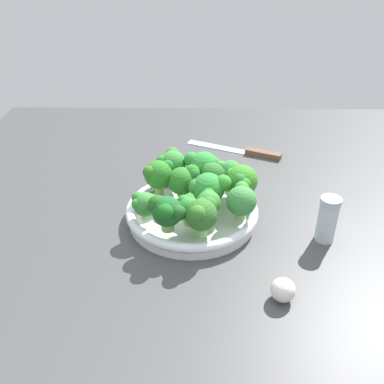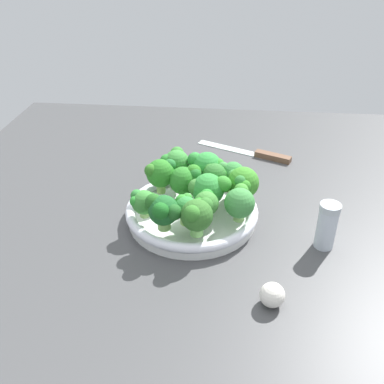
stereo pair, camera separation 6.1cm
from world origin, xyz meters
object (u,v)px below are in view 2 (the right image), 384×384
Objects in this scene: broccoli_floret_2 at (186,179)px; pepper_shaker at (327,226)px; broccoli_floret_0 at (240,202)px; broccoli_floret_1 at (197,215)px; bowl at (192,211)px; broccoli_floret_12 at (243,183)px; broccoli_floret_13 at (232,175)px; broccoli_floret_3 at (207,167)px; broccoli_floret_6 at (205,203)px; broccoli_floret_4 at (163,210)px; broccoli_floret_10 at (176,162)px; broccoli_floret_11 at (143,202)px; broccoli_floret_7 at (186,207)px; knife at (256,153)px; garlic_bulb at (272,295)px; broccoli_floret_8 at (214,175)px; broccoli_floret_5 at (210,189)px; broccoli_floret_9 at (160,173)px.

broccoli_floret_2 is 29.58cm from pepper_shaker.
broccoli_floret_1 is at bearing 127.32° from broccoli_floret_0.
broccoli_floret_1 is at bearing -168.99° from bowl.
bowl is 3.64× the size of broccoli_floret_12.
broccoli_floret_13 is at bearing -75.61° from broccoli_floret_2.
broccoli_floret_3 is 9.90cm from broccoli_floret_12.
broccoli_floret_12 is (7.56, -7.20, 0.29)cm from broccoli_floret_6.
broccoli_floret_4 reaches higher than broccoli_floret_13.
broccoli_floret_1 reaches higher than bowl.
broccoli_floret_3 is at bearing 2.85° from broccoli_floret_6.
broccoli_floret_10 is 15.68cm from broccoli_floret_11.
knife is at bearing -21.26° from broccoli_floret_7.
knife is at bearing 1.09° from garlic_bulb.
broccoli_floret_13 is 22.21cm from pepper_shaker.
broccoli_floret_3 reaches higher than broccoli_floret_12.
broccoli_floret_6 is 10.33cm from broccoli_floret_8.
broccoli_floret_13 reaches higher than broccoli_floret_7.
broccoli_floret_2 is at bearing 105.74° from broccoli_floret_8.
broccoli_floret_8 is at bearing -52.72° from broccoli_floret_11.
broccoli_floret_4 is at bearing 155.06° from knife.
broccoli_floret_4 is 0.95× the size of broccoli_floret_12.
broccoli_floret_7 is at bearing 175.61° from bowl.
broccoli_floret_11 is at bearing 89.01° from broccoli_floret_6.
broccoli_floret_1 reaches higher than broccoli_floret_4.
broccoli_floret_10 is 0.95× the size of broccoli_floret_12.
broccoli_floret_8 reaches higher than broccoli_floret_7.
broccoli_floret_4 is 8.44cm from broccoli_floret_6.
broccoli_floret_5 is 1.25× the size of broccoli_floret_8.
broccoli_floret_2 reaches higher than garlic_bulb.
broccoli_floret_2 is at bearing 55.59° from broccoli_floret_5.
broccoli_floret_8 is at bearing 21.52° from garlic_bulb.
garlic_bulb is (-22.89, -15.17, 0.26)cm from bowl.
bowl is at bearing 103.14° from broccoli_floret_12.
broccoli_floret_9 reaches higher than knife.
broccoli_floret_3 is at bearing 52.70° from broccoli_floret_12.
broccoli_floret_4 is 18.61cm from broccoli_floret_12.
pepper_shaker is (-15.01, -23.63, -3.24)cm from broccoli_floret_3.
broccoli_floret_5 reaches higher than broccoli_floret_0.
broccoli_floret_1 is 0.77× the size of pepper_shaker.
pepper_shaker is (-37.69, -11.84, 4.24)cm from knife.
broccoli_floret_7 is 8.71cm from broccoli_floret_11.
broccoli_floret_12 is (11.39, -14.71, -0.09)cm from broccoli_floret_4.
broccoli_floret_9 reaches higher than broccoli_floret_8.
broccoli_floret_0 reaches higher than pepper_shaker.
broccoli_floret_2 is at bearing 15.14° from broccoli_floret_1.
bowl is 3.96× the size of broccoli_floret_2.
broccoli_floret_1 is (-9.99, -1.94, 6.11)cm from bowl.
broccoli_floret_0 reaches higher than bowl.
broccoli_floret_9 reaches higher than broccoli_floret_13.
broccoli_floret_5 is 13.55cm from broccoli_floret_11.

